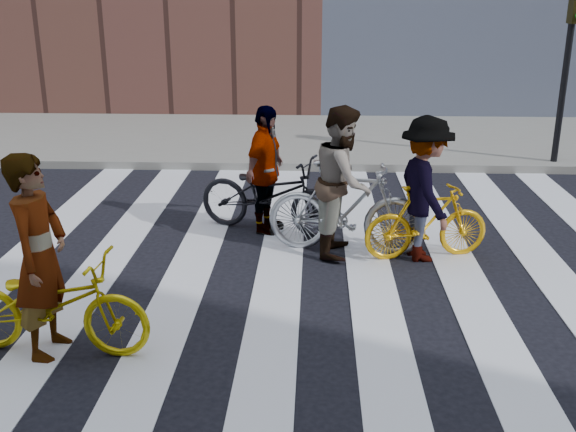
# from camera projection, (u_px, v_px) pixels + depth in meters

# --- Properties ---
(ground) EXTENTS (100.00, 100.00, 0.00)m
(ground) POSITION_uv_depth(u_px,v_px,m) (325.00, 283.00, 7.89)
(ground) COLOR black
(ground) RESTS_ON ground
(sidewalk_far) EXTENTS (100.00, 5.00, 0.15)m
(sidewalk_far) POSITION_uv_depth(u_px,v_px,m) (321.00, 139.00, 14.96)
(sidewalk_far) COLOR gray
(sidewalk_far) RESTS_ON ground
(zebra_crosswalk) EXTENTS (8.25, 10.00, 0.01)m
(zebra_crosswalk) POSITION_uv_depth(u_px,v_px,m) (325.00, 283.00, 7.89)
(zebra_crosswalk) COLOR silver
(zebra_crosswalk) RESTS_ON ground
(traffic_signal) EXTENTS (0.22, 0.42, 3.33)m
(traffic_signal) POSITION_uv_depth(u_px,v_px,m) (570.00, 46.00, 12.01)
(traffic_signal) COLOR black
(traffic_signal) RESTS_ON ground
(bike_yellow_left) EXTENTS (1.93, 0.79, 0.99)m
(bike_yellow_left) POSITION_uv_depth(u_px,v_px,m) (51.00, 304.00, 6.27)
(bike_yellow_left) COLOR #D6BD0B
(bike_yellow_left) RESTS_ON ground
(bike_silver_mid) EXTENTS (2.09, 0.87, 1.22)m
(bike_silver_mid) POSITION_uv_depth(u_px,v_px,m) (346.00, 208.00, 8.62)
(bike_silver_mid) COLOR #B8BDC3
(bike_silver_mid) RESTS_ON ground
(bike_yellow_right) EXTENTS (1.67, 0.78, 0.97)m
(bike_yellow_right) POSITION_uv_depth(u_px,v_px,m) (427.00, 222.00, 8.48)
(bike_yellow_right) COLOR #F5AD0D
(bike_yellow_right) RESTS_ON ground
(bike_dark_rear) EXTENTS (2.22, 1.39, 1.10)m
(bike_dark_rear) POSITION_uv_depth(u_px,v_px,m) (269.00, 194.00, 9.38)
(bike_dark_rear) COLOR black
(bike_dark_rear) RESTS_ON ground
(rider_left) EXTENTS (0.51, 0.74, 1.94)m
(rider_left) POSITION_uv_depth(u_px,v_px,m) (40.00, 257.00, 6.11)
(rider_left) COLOR slate
(rider_left) RESTS_ON ground
(rider_mid) EXTENTS (0.86, 1.03, 1.92)m
(rider_mid) POSITION_uv_depth(u_px,v_px,m) (343.00, 181.00, 8.51)
(rider_mid) COLOR slate
(rider_mid) RESTS_ON ground
(rider_right) EXTENTS (0.91, 1.29, 1.83)m
(rider_right) POSITION_uv_depth(u_px,v_px,m) (425.00, 189.00, 8.34)
(rider_right) COLOR slate
(rider_right) RESTS_ON ground
(rider_rear) EXTENTS (0.76, 1.13, 1.79)m
(rider_rear) POSITION_uv_depth(u_px,v_px,m) (265.00, 170.00, 9.28)
(rider_rear) COLOR slate
(rider_rear) RESTS_ON ground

